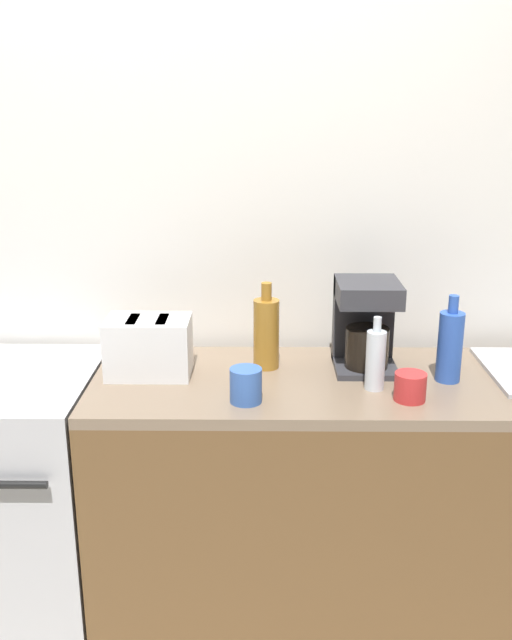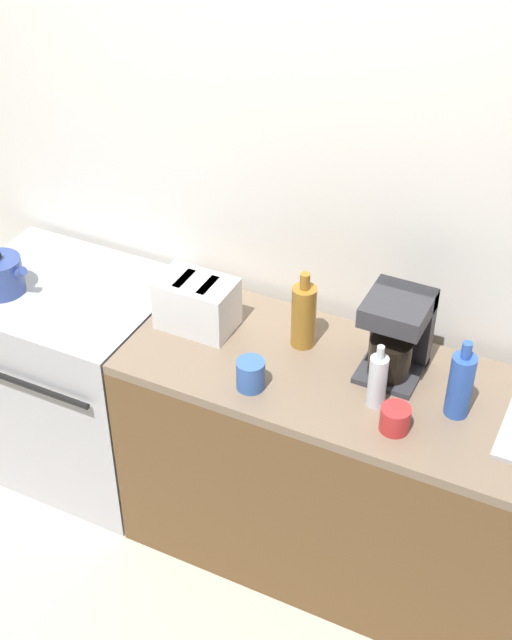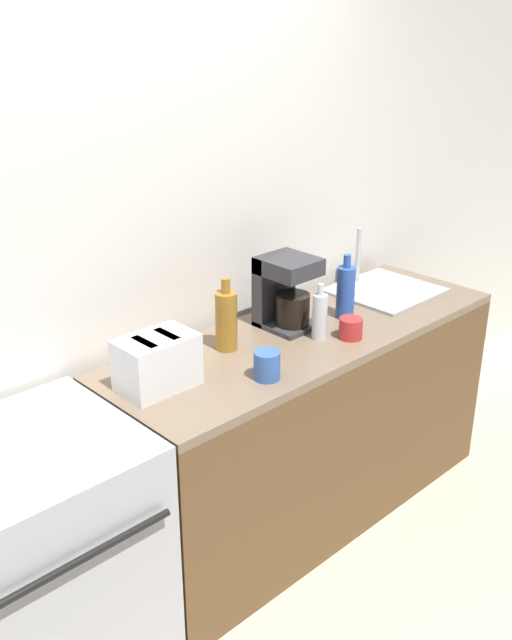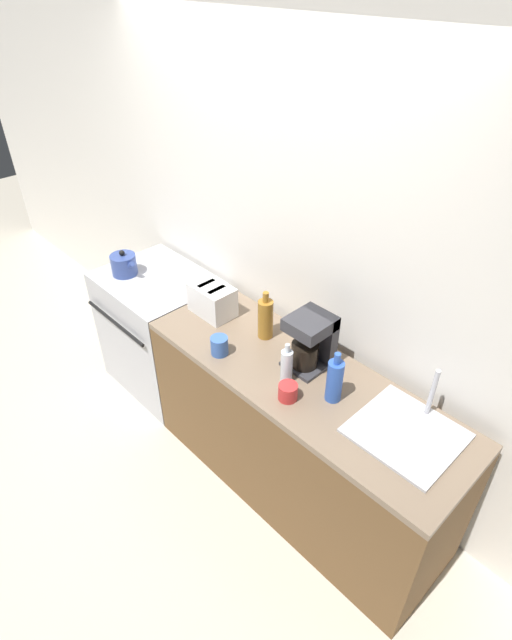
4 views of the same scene
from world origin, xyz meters
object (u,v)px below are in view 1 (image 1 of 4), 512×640
Objects in this scene: coffee_maker at (366,322)px; bottle_clear at (376,359)px; bottle_blue at (450,345)px; toaster at (149,347)px; bottle_amber at (266,332)px; cup_red at (410,387)px; cup_blue at (246,385)px.

coffee_maker reaches higher than bottle_clear.
coffee_maker is 0.29m from bottle_blue.
bottle_blue is at bearing -2.53° from toaster.
toaster is 0.92× the size of bottle_amber.
coffee_maker is 3.16× the size of cup_red.
coffee_maker is 0.51m from cup_blue.
toaster is 0.73m from coffee_maker.
toaster is 0.39m from bottle_amber.
cup_blue is (-0.40, -0.30, -0.11)m from coffee_maker.
toaster is 0.74m from bottle_clear.
coffee_maker is 0.20m from bottle_clear.
toaster is 0.98m from bottle_blue.
bottle_clear is 0.83× the size of bottle_blue.
bottle_blue is (0.25, 0.07, 0.02)m from bottle_clear.
bottle_clear is (0.73, -0.12, 0.00)m from toaster.
cup_red is at bearing -32.12° from bottle_amber.
cup_blue is at bearing -34.24° from toaster.
bottle_clear is 0.80× the size of bottle_amber.
coffee_maker is at bearing 91.96° from bottle_clear.
bottle_blue is 0.24m from cup_red.
cup_red is (-0.15, -0.16, -0.08)m from bottle_blue.
coffee_maker is 2.86× the size of cup_blue.
bottle_blue is 2.68× the size of cup_blue.
cup_red is at bearing 2.04° from cup_blue.
toaster is 2.57× the size of cup_blue.
bottle_clear is at bearing -9.05° from toaster.
bottle_blue is at bearing -10.88° from bottle_amber.
cup_red is at bearing -13.88° from toaster.
toaster is 2.84× the size of cup_red.
bottle_blue reaches higher than cup_blue.
bottle_amber is at bearing 77.94° from cup_blue.
toaster is 1.16× the size of bottle_clear.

